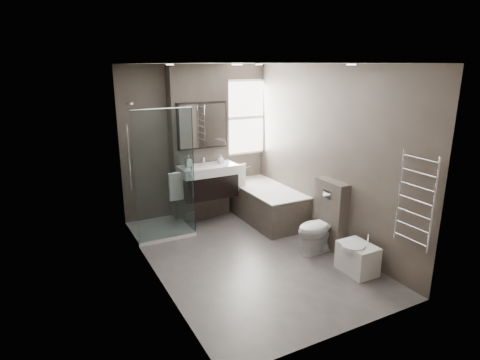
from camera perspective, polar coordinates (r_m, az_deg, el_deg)
room at (r=5.27m, az=1.42°, el=1.94°), size 2.70×3.90×2.70m
vanity_pier at (r=6.84m, az=-5.83°, el=5.15°), size 1.00×0.25×2.60m
vanity at (r=6.65m, az=-4.57°, el=-0.08°), size 0.95×0.47×0.66m
mirror_cabinet at (r=6.63m, az=-5.38°, el=7.72°), size 0.86×0.08×0.76m
towel_left at (r=6.45m, az=-9.07°, el=-0.94°), size 0.24×0.06×0.44m
towel_right at (r=6.87m, az=-0.20°, el=0.32°), size 0.24×0.06×0.44m
shower_enclosure at (r=6.42m, az=-10.43°, el=-3.25°), size 0.90×0.90×2.00m
bathtub at (r=6.91m, az=3.67°, el=-3.14°), size 0.75×1.60×0.57m
window at (r=7.24m, az=0.48°, el=8.85°), size 0.98×0.06×1.33m
toilet at (r=5.85m, az=11.25°, el=-6.69°), size 0.73×0.46×0.71m
cistern_box at (r=5.98m, az=12.79°, el=-4.76°), size 0.19×0.55×1.00m
bidet at (r=5.45m, az=16.32°, el=-10.55°), size 0.41×0.48×0.50m
towel_radiator at (r=4.93m, az=23.72°, el=-2.65°), size 0.03×0.49×1.10m
soap_bottle_a at (r=6.47m, az=-7.29°, el=2.66°), size 0.09×0.09×0.20m
soap_bottle_b at (r=6.71m, az=-2.79°, el=3.02°), size 0.11×0.11×0.14m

